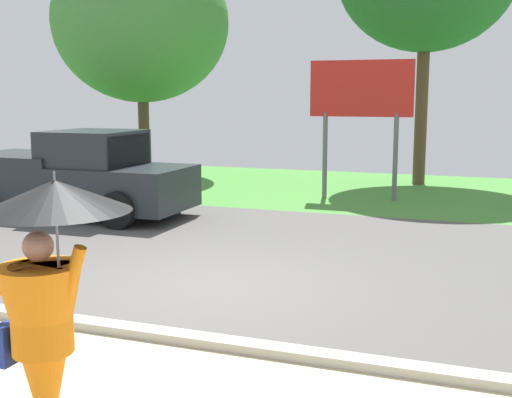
{
  "coord_description": "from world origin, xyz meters",
  "views": [
    {
      "loc": [
        3.58,
        -7.99,
        2.65
      ],
      "look_at": [
        0.3,
        1.0,
        1.1
      ],
      "focal_mm": 45.35,
      "sensor_mm": 36.0,
      "label": 1
    }
  ],
  "objects_px": {
    "tree_left_far": "(141,22)",
    "monk_pedestrian": "(46,310)",
    "roadside_billboard": "(361,99)",
    "pickup_truck": "(76,176)"
  },
  "relations": [
    {
      "from": "roadside_billboard",
      "to": "tree_left_far",
      "type": "xyz_separation_m",
      "value": [
        -7.73,
        2.68,
        2.41
      ]
    },
    {
      "from": "tree_left_far",
      "to": "monk_pedestrian",
      "type": "bearing_deg",
      "value": -62.59
    },
    {
      "from": "pickup_truck",
      "to": "tree_left_far",
      "type": "height_order",
      "value": "tree_left_far"
    },
    {
      "from": "roadside_billboard",
      "to": "pickup_truck",
      "type": "bearing_deg",
      "value": -141.69
    },
    {
      "from": "pickup_truck",
      "to": "roadside_billboard",
      "type": "height_order",
      "value": "roadside_billboard"
    },
    {
      "from": "tree_left_far",
      "to": "pickup_truck",
      "type": "bearing_deg",
      "value": -71.93
    },
    {
      "from": "pickup_truck",
      "to": "tree_left_far",
      "type": "bearing_deg",
      "value": 113.72
    },
    {
      "from": "roadside_billboard",
      "to": "monk_pedestrian",
      "type": "bearing_deg",
      "value": -89.14
    },
    {
      "from": "monk_pedestrian",
      "to": "pickup_truck",
      "type": "bearing_deg",
      "value": 137.88
    },
    {
      "from": "roadside_billboard",
      "to": "tree_left_far",
      "type": "relative_size",
      "value": 0.46
    }
  ]
}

